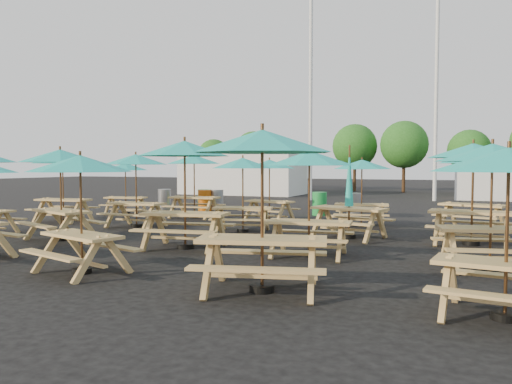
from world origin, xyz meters
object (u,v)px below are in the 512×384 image
at_px(picnic_unit_9, 185,155).
at_px(picnic_unit_14, 349,200).
at_px(waste_bin_0, 164,200).
at_px(picnic_unit_19, 474,163).
at_px(waste_bin_4, 320,204).
at_px(picnic_unit_15, 362,168).
at_px(picnic_unit_3, 125,170).
at_px(picnic_unit_17, 492,160).
at_px(picnic_unit_7, 194,163).
at_px(waste_bin_3, 217,200).
at_px(waste_bin_1, 205,201).
at_px(picnic_unit_16, 509,170).
at_px(waste_bin_2, 204,200).
at_px(waste_bin_5, 354,205).
at_px(picnic_unit_10, 243,168).
at_px(picnic_unit_13, 309,165).
at_px(picnic_unit_8, 80,171).
at_px(picnic_unit_12, 262,151).
at_px(picnic_unit_11, 269,168).
at_px(picnic_unit_6, 136,164).
at_px(picnic_unit_18, 473,157).
at_px(picnic_unit_2, 63,163).
at_px(picnic_unit_5, 60,162).

distance_m(picnic_unit_9, picnic_unit_14, 4.58).
relative_size(picnic_unit_9, waste_bin_0, 2.79).
distance_m(picnic_unit_19, waste_bin_4, 6.26).
bearing_deg(picnic_unit_15, waste_bin_0, 154.18).
xyz_separation_m(picnic_unit_3, picnic_unit_17, (12.95, -6.07, 0.26)).
xyz_separation_m(picnic_unit_7, waste_bin_3, (-0.56, 2.87, -1.57)).
bearing_deg(picnic_unit_7, waste_bin_1, 107.86).
bearing_deg(picnic_unit_16, waste_bin_2, 139.11).
bearing_deg(picnic_unit_16, waste_bin_5, 117.28).
bearing_deg(picnic_unit_10, waste_bin_0, 124.53).
bearing_deg(picnic_unit_17, waste_bin_5, 103.21).
distance_m(picnic_unit_13, waste_bin_4, 9.08).
distance_m(picnic_unit_17, picnic_unit_19, 6.09).
distance_m(picnic_unit_10, picnic_unit_14, 3.24).
xyz_separation_m(picnic_unit_8, picnic_unit_12, (3.47, 0.06, 0.31)).
distance_m(picnic_unit_12, picnic_unit_14, 6.22).
distance_m(picnic_unit_14, waste_bin_5, 5.66).
bearing_deg(picnic_unit_11, picnic_unit_10, -72.29).
bearing_deg(picnic_unit_3, picnic_unit_12, -56.73).
height_order(picnic_unit_6, picnic_unit_12, picnic_unit_12).
distance_m(picnic_unit_10, picnic_unit_13, 4.18).
xyz_separation_m(picnic_unit_14, picnic_unit_16, (3.35, -6.22, 0.85)).
distance_m(picnic_unit_16, picnic_unit_18, 6.28).
distance_m(picnic_unit_6, waste_bin_0, 6.35).
xyz_separation_m(waste_bin_3, waste_bin_5, (5.96, -0.27, 0.00)).
distance_m(picnic_unit_7, picnic_unit_12, 11.12).
xyz_separation_m(picnic_unit_9, waste_bin_4, (0.73, 8.85, -1.72)).
bearing_deg(picnic_unit_7, picnic_unit_8, -74.91).
bearing_deg(waste_bin_1, picnic_unit_11, -32.84).
distance_m(picnic_unit_13, picnic_unit_18, 4.39).
height_order(picnic_unit_11, picnic_unit_16, picnic_unit_16).
bearing_deg(picnic_unit_3, picnic_unit_10, -38.18).
xyz_separation_m(picnic_unit_12, waste_bin_4, (-2.44, 11.84, -1.69)).
xyz_separation_m(picnic_unit_17, waste_bin_1, (-10.69, 8.46, -1.58)).
xyz_separation_m(picnic_unit_2, picnic_unit_19, (12.98, 3.05, -0.00)).
bearing_deg(picnic_unit_6, picnic_unit_7, 85.45).
relative_size(picnic_unit_9, waste_bin_2, 2.79).
bearing_deg(picnic_unit_3, picnic_unit_14, -30.91).
height_order(picnic_unit_3, waste_bin_0, picnic_unit_3).
bearing_deg(picnic_unit_2, picnic_unit_5, -53.10).
relative_size(picnic_unit_9, picnic_unit_16, 1.16).
relative_size(picnic_unit_3, waste_bin_1, 2.34).
xyz_separation_m(picnic_unit_5, picnic_unit_14, (6.75, 3.29, -1.02)).
xyz_separation_m(picnic_unit_10, waste_bin_5, (2.10, 5.50, -1.42)).
bearing_deg(picnic_unit_3, waste_bin_2, 40.28).
bearing_deg(waste_bin_5, picnic_unit_17, -63.07).
distance_m(picnic_unit_3, picnic_unit_17, 14.30).
xyz_separation_m(picnic_unit_3, picnic_unit_16, (13.00, -9.32, 0.10)).
height_order(picnic_unit_3, waste_bin_1, picnic_unit_3).
bearing_deg(waste_bin_3, waste_bin_2, 176.65).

